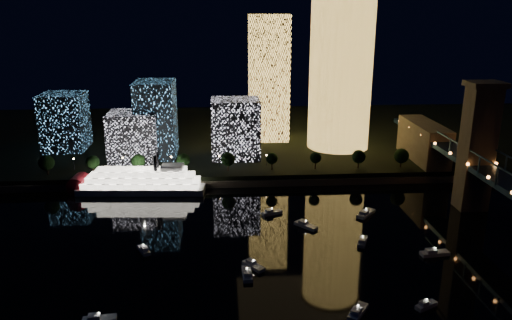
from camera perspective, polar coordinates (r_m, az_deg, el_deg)
The scene contains 10 objects.
ground at distance 151.78m, azimuth 9.02°, elevation -13.27°, with size 520.00×520.00×0.00m, color black.
far_bank at distance 298.41m, azimuth 2.39°, elevation 2.75°, with size 420.00×160.00×5.00m, color black.
seawall at distance 224.58m, azimuth 4.52°, elevation -2.40°, with size 420.00×6.00×3.00m, color #6B5E4C.
tower_cylindrical at distance 262.41m, azimuth 9.68°, elevation 10.24°, with size 34.00×34.00×81.85m.
tower_rectangular at distance 277.23m, azimuth 1.45°, elevation 9.32°, with size 21.26×21.26×67.64m, color #FABD50.
midrise_blocks at distance 253.46m, azimuth -12.36°, elevation 3.89°, with size 109.98×43.83×37.18m.
riverboat at distance 220.17m, azimuth -13.59°, elevation -2.43°, with size 58.66×16.05×17.46m.
motorboats at distance 160.88m, azimuth 5.02°, elevation -10.92°, with size 108.07×76.68×2.78m.
esplanade_trees at distance 225.21m, azimuth -3.72°, elevation 0.07°, with size 166.88×6.90×8.95m.
street_lamps at distance 231.38m, azimuth -4.23°, elevation 0.15°, with size 132.70×0.70×5.65m.
Camera 1 is at (-31.80, -127.44, 76.06)m, focal length 35.00 mm.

